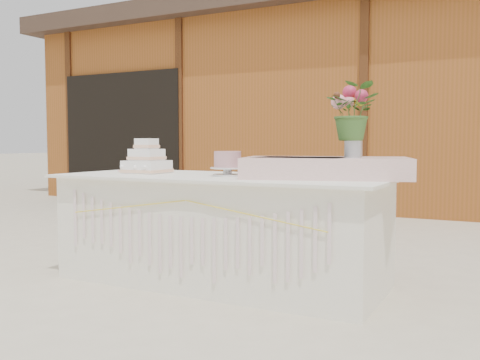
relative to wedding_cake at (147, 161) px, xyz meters
The scene contains 9 objects.
ground 1.08m from the wedding_cake, ahead, with size 80.00×80.00×0.00m, color beige.
barn 6.08m from the wedding_cake, 83.91° to the left, with size 12.60×4.60×3.30m.
cake_table 0.80m from the wedding_cake, ahead, with size 2.40×1.00×0.77m.
wedding_cake is the anchor object (origin of this frame).
pink_cake_stand 0.72m from the wedding_cake, ahead, with size 0.24×0.24×0.17m.
satin_runner 1.39m from the wedding_cake, ahead, with size 1.08×0.63×0.14m, color #FBC9CA.
flower_vase 1.58m from the wedding_cake, ahead, with size 0.12×0.12×0.16m, color silver.
bouquet 1.62m from the wedding_cake, ahead, with size 0.34×0.29×0.38m, color #386127.
loose_flowers 0.39m from the wedding_cake, 159.04° to the left, with size 0.15×0.36×0.02m, color pink, non-canonical shape.
Camera 1 is at (1.86, -3.31, 1.00)m, focal length 40.00 mm.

